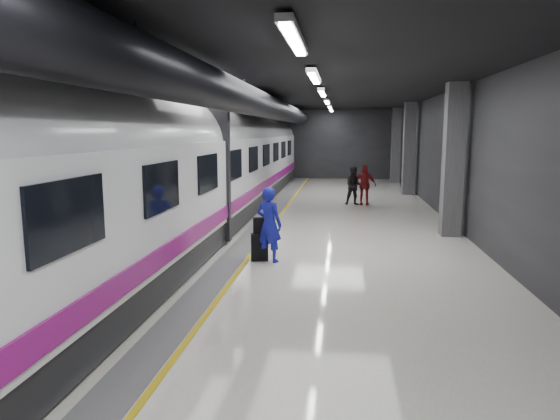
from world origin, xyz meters
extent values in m
plane|color=silver|center=(0.00, 0.00, 0.00)|extent=(40.00, 40.00, 0.00)
cube|color=black|center=(0.00, 0.00, 4.50)|extent=(10.00, 40.00, 0.02)
cube|color=#28282B|center=(0.00, 20.00, 2.25)|extent=(10.00, 0.02, 4.50)
cube|color=#28282B|center=(-5.00, 0.00, 2.25)|extent=(0.02, 40.00, 4.50)
cube|color=#28282B|center=(5.00, 0.00, 2.25)|extent=(0.02, 40.00, 4.50)
cube|color=slate|center=(-1.35, 0.00, 0.01)|extent=(0.65, 39.80, 0.01)
cube|color=gold|center=(-0.95, 0.00, 0.01)|extent=(0.10, 39.80, 0.01)
cylinder|color=black|center=(-1.30, 0.00, 3.95)|extent=(0.80, 38.00, 0.80)
cube|color=silver|center=(0.60, -6.00, 4.40)|extent=(0.22, 2.60, 0.10)
cube|color=silver|center=(0.60, -1.00, 4.40)|extent=(0.22, 2.60, 0.10)
cube|color=silver|center=(0.60, 4.00, 4.40)|extent=(0.22, 2.60, 0.10)
cube|color=silver|center=(0.60, 9.00, 4.40)|extent=(0.22, 2.60, 0.10)
cube|color=silver|center=(0.60, 14.00, 4.40)|extent=(0.22, 2.60, 0.10)
cube|color=silver|center=(0.60, 18.00, 4.40)|extent=(0.22, 2.60, 0.10)
cube|color=#515154|center=(4.55, 2.00, 2.25)|extent=(0.55, 0.55, 4.50)
cube|color=#515154|center=(4.55, 12.00, 2.25)|extent=(0.55, 0.55, 4.50)
cube|color=#515154|center=(4.55, 18.00, 2.25)|extent=(0.55, 0.55, 4.50)
cube|color=black|center=(-3.25, 0.00, 0.35)|extent=(2.80, 38.00, 0.60)
cube|color=white|center=(-3.25, 0.00, 1.75)|extent=(2.90, 38.00, 2.20)
cylinder|color=white|center=(-3.25, 0.00, 2.70)|extent=(2.80, 38.00, 2.80)
cube|color=#870C6E|center=(-1.78, 0.00, 0.95)|extent=(0.04, 38.00, 0.35)
cube|color=black|center=(-3.25, 0.00, 2.00)|extent=(3.05, 0.25, 3.80)
cube|color=black|center=(-1.78, -8.00, 2.15)|extent=(0.05, 1.60, 0.85)
cube|color=black|center=(-1.78, -5.00, 2.15)|extent=(0.05, 1.60, 0.85)
cube|color=black|center=(-1.78, -2.00, 2.15)|extent=(0.05, 1.60, 0.85)
cube|color=black|center=(-1.78, 1.00, 2.15)|extent=(0.05, 1.60, 0.85)
cube|color=black|center=(-1.78, 4.00, 2.15)|extent=(0.05, 1.60, 0.85)
cube|color=black|center=(-1.78, 7.00, 2.15)|extent=(0.05, 1.60, 0.85)
cube|color=black|center=(-1.78, 10.00, 2.15)|extent=(0.05, 1.60, 0.85)
cube|color=black|center=(-1.78, 13.00, 2.15)|extent=(0.05, 1.60, 0.85)
cube|color=black|center=(-1.78, 16.00, 2.15)|extent=(0.05, 1.60, 0.85)
imported|color=#1E1BCC|center=(-0.40, -1.69, 0.91)|extent=(0.78, 0.66, 1.81)
cube|color=black|center=(-0.65, -1.61, 0.33)|extent=(0.45, 0.34, 0.66)
cube|color=black|center=(-0.66, -1.57, 0.85)|extent=(0.31, 0.19, 0.39)
imported|color=black|center=(1.83, 7.99, 0.82)|extent=(0.87, 0.71, 1.64)
imported|color=maroon|center=(2.25, 8.14, 0.85)|extent=(1.01, 0.45, 1.71)
cube|color=black|center=(1.88, 13.22, 0.28)|extent=(0.45, 0.37, 0.57)
camera|label=1|loc=(1.30, -13.25, 3.10)|focal=32.00mm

